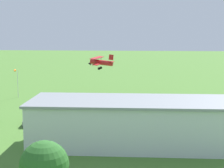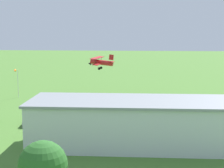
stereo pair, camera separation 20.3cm
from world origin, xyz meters
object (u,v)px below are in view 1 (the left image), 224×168
object	(u,v)px
person_walking_on_apron	(90,115)
hangar	(137,123)
car_grey	(30,120)
person_near_hangar_door	(55,116)
person_by_parked_cars	(97,114)
tree_behind_hangar_left	(44,166)
person_at_fence_line	(224,116)
biplane	(101,62)
person_beside_truck	(105,114)
windsock	(15,73)

from	to	relation	value
person_walking_on_apron	hangar	bearing A→B (deg)	121.87
car_grey	person_near_hangar_door	bearing A→B (deg)	-134.86
hangar	person_near_hangar_door	size ratio (longest dim) A/B	19.26
person_by_parked_cars	tree_behind_hangar_left	size ratio (longest dim) A/B	0.25
person_at_fence_line	person_near_hangar_door	bearing A→B (deg)	4.71
hangar	person_by_parked_cars	distance (m)	16.75
hangar	person_by_parked_cars	xyz separation A→B (m)	(7.60, -14.74, -2.41)
person_near_hangar_door	biplane	bearing A→B (deg)	-102.76
biplane	person_at_fence_line	distance (m)	34.18
hangar	person_walking_on_apron	distance (m)	16.68
biplane	person_walking_on_apron	size ratio (longest dim) A/B	5.45
car_grey	hangar	bearing A→B (deg)	152.84
person_walking_on_apron	person_by_parked_cars	xyz separation A→B (m)	(-1.12, -0.72, 0.04)
person_at_fence_line	person_by_parked_cars	world-z (taller)	person_by_parked_cars
person_by_parked_cars	person_beside_truck	bearing A→B (deg)	-154.99
person_walking_on_apron	person_at_fence_line	size ratio (longest dim) A/B	0.98
biplane	person_by_parked_cars	bearing A→B (deg)	94.81
car_grey	person_walking_on_apron	size ratio (longest dim) A/B	2.73
person_beside_truck	person_walking_on_apron	xyz separation A→B (m)	(2.51, 1.37, -0.01)
car_grey	windsock	world-z (taller)	windsock
tree_behind_hangar_left	person_by_parked_cars	bearing A→B (deg)	-90.38
biplane	car_grey	xyz separation A→B (m)	(9.05, 28.09, -7.58)
car_grey	person_beside_truck	world-z (taller)	car_grey
person_near_hangar_door	person_walking_on_apron	size ratio (longest dim) A/B	0.96
person_near_hangar_door	person_by_parked_cars	distance (m)	7.69
person_by_parked_cars	hangar	bearing A→B (deg)	117.27
person_walking_on_apron	windsock	bearing A→B (deg)	-43.60
biplane	person_at_fence_line	bearing A→B (deg)	138.52
biplane	person_by_parked_cars	distance (m)	24.18
person_beside_truck	person_at_fence_line	bearing A→B (deg)	-179.59
biplane	person_at_fence_line	xyz separation A→B (m)	(-24.97, 22.07, -7.60)
person_at_fence_line	car_grey	bearing A→B (deg)	10.03
person_near_hangar_door	person_at_fence_line	xyz separation A→B (m)	(-30.53, -2.52, 0.06)
car_grey	tree_behind_hangar_left	world-z (taller)	tree_behind_hangar_left
person_walking_on_apron	person_by_parked_cars	bearing A→B (deg)	-147.09
biplane	hangar	bearing A→B (deg)	104.21
hangar	windsock	bearing A→B (deg)	-48.83
car_grey	person_beside_truck	distance (m)	13.69
person_beside_truck	person_by_parked_cars	world-z (taller)	person_by_parked_cars
biplane	car_grey	distance (m)	30.47
person_beside_truck	person_at_fence_line	world-z (taller)	person_at_fence_line
car_grey	tree_behind_hangar_left	distance (m)	31.83
hangar	biplane	xyz separation A→B (m)	(9.52, -37.62, 5.18)
biplane	person_at_fence_line	size ratio (longest dim) A/B	5.31
windsock	tree_behind_hangar_left	bearing A→B (deg)	112.08
biplane	car_grey	world-z (taller)	biplane
car_grey	person_by_parked_cars	xyz separation A→B (m)	(-10.97, -5.21, -0.01)
hangar	car_grey	size ratio (longest dim) A/B	6.75
hangar	biplane	world-z (taller)	biplane
person_beside_truck	person_near_hangar_door	size ratio (longest dim) A/B	1.06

